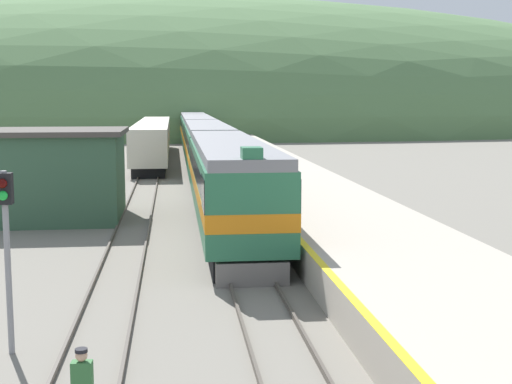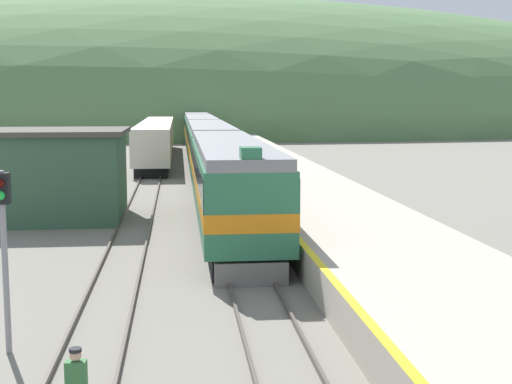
# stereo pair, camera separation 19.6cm
# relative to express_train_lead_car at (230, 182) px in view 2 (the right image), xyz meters

# --- Properties ---
(track_main) EXTENTS (1.52, 180.00, 0.16)m
(track_main) POSITION_rel_express_train_lead_car_xyz_m (0.00, 40.65, -2.11)
(track_main) COLOR #4C443D
(track_main) RESTS_ON ground
(track_siding) EXTENTS (1.52, 180.00, 0.16)m
(track_siding) POSITION_rel_express_train_lead_car_xyz_m (-4.30, 40.65, -2.11)
(track_siding) COLOR #4C443D
(track_siding) RESTS_ON ground
(platform) EXTENTS (6.05, 140.00, 1.15)m
(platform) POSITION_rel_express_train_lead_car_xyz_m (4.69, 20.65, -1.62)
(platform) COLOR #ADA393
(platform) RESTS_ON ground
(distant_hills) EXTENTS (221.90, 99.85, 49.02)m
(distant_hills) POSITION_rel_express_train_lead_car_xyz_m (0.00, 110.43, -2.19)
(distant_hills) COLOR #517547
(distant_hills) RESTS_ON ground
(station_shed) EXTENTS (7.19, 6.22, 4.39)m
(station_shed) POSITION_rel_express_train_lead_car_xyz_m (-8.34, 4.15, 0.02)
(station_shed) COLOR #385B42
(station_shed) RESTS_ON ground
(express_train_lead_car) EXTENTS (3.02, 19.40, 4.37)m
(express_train_lead_car) POSITION_rel_express_train_lead_car_xyz_m (0.00, 0.00, 0.00)
(express_train_lead_car) COLOR black
(express_train_lead_car) RESTS_ON ground
(carriage_second) EXTENTS (3.01, 19.88, 4.01)m
(carriage_second) POSITION_rel_express_train_lead_car_xyz_m (0.00, 20.75, -0.01)
(carriage_second) COLOR black
(carriage_second) RESTS_ON ground
(carriage_third) EXTENTS (3.01, 19.88, 4.01)m
(carriage_third) POSITION_rel_express_train_lead_car_xyz_m (0.00, 41.51, -0.01)
(carriage_third) COLOR black
(carriage_third) RESTS_ON ground
(carriage_fourth) EXTENTS (3.01, 19.88, 4.01)m
(carriage_fourth) POSITION_rel_express_train_lead_car_xyz_m (0.00, 62.26, -0.01)
(carriage_fourth) COLOR black
(carriage_fourth) RESTS_ON ground
(carriage_fifth) EXTENTS (3.01, 19.88, 4.01)m
(carriage_fifth) POSITION_rel_express_train_lead_car_xyz_m (0.00, 83.02, -0.01)
(carriage_fifth) COLOR black
(carriage_fifth) RESTS_ON ground
(siding_train) EXTENTS (2.90, 34.57, 3.61)m
(siding_train) POSITION_rel_express_train_lead_car_xyz_m (-4.30, 37.77, -0.33)
(siding_train) COLOR black
(siding_train) RESTS_ON ground
(signal_post_siding) EXTENTS (0.36, 0.42, 4.27)m
(signal_post_siding) POSITION_rel_express_train_lead_car_xyz_m (-6.23, -14.58, 0.85)
(signal_post_siding) COLOR gray
(signal_post_siding) RESTS_ON ground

